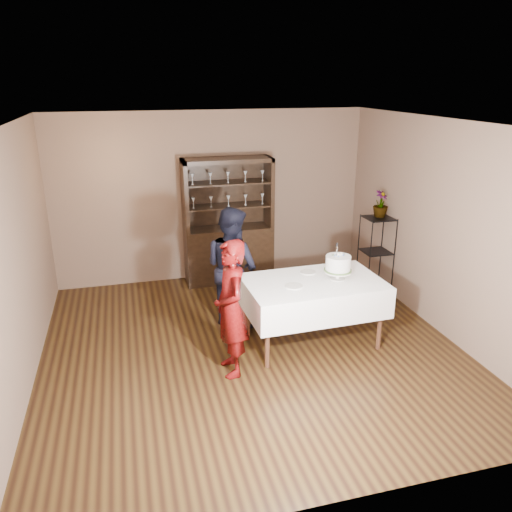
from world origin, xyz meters
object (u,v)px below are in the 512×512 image
at_px(plant_etagere, 376,252).
at_px(cake, 338,265).
at_px(woman, 231,309).
at_px(potted_plant, 381,204).
at_px(cake_table, 313,296).
at_px(man, 232,267).
at_px(china_hutch, 228,241).

relative_size(plant_etagere, cake, 2.55).
xyz_separation_m(woman, potted_plant, (2.66, 1.69, 0.60)).
bearing_deg(potted_plant, cake_table, -139.95).
height_order(plant_etagere, cake, cake).
distance_m(plant_etagere, man, 2.41).
bearing_deg(woman, potted_plant, 119.45).
bearing_deg(potted_plant, plant_etagere, -129.99).
distance_m(woman, man, 1.21).
xyz_separation_m(woman, man, (0.27, 1.18, 0.03)).
bearing_deg(cake, cake_table, 176.89).
bearing_deg(cake_table, china_hutch, 103.83).
xyz_separation_m(cake_table, man, (-0.84, 0.79, 0.17)).
bearing_deg(plant_etagere, china_hutch, 153.17).
distance_m(plant_etagere, cake, 1.79).
bearing_deg(man, china_hutch, -43.12).
bearing_deg(china_hutch, man, -100.23).
bearing_deg(woman, cake, 101.84).
relative_size(china_hutch, cake_table, 1.18).
height_order(china_hutch, cake, china_hutch).
bearing_deg(china_hutch, potted_plant, -25.56).
height_order(plant_etagere, cake_table, plant_etagere).
bearing_deg(plant_etagere, woman, -147.84).
relative_size(cake, potted_plant, 1.19).
relative_size(cake_table, cake, 3.60).
bearing_deg(china_hutch, cake, -69.47).
xyz_separation_m(woman, cake, (1.41, 0.38, 0.24)).
xyz_separation_m(plant_etagere, potted_plant, (0.03, 0.04, 0.73)).
relative_size(man, cake, 3.44).
bearing_deg(man, cake_table, -165.88).
relative_size(man, potted_plant, 4.08).
height_order(cake_table, potted_plant, potted_plant).
distance_m(china_hutch, potted_plant, 2.45).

